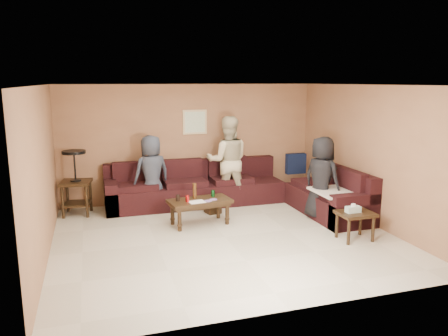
% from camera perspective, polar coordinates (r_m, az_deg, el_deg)
% --- Properties ---
extents(room, '(5.60, 5.50, 2.50)m').
position_cam_1_polar(room, '(6.99, 0.10, 3.90)').
color(room, beige).
rests_on(room, ground).
extents(sectional_sofa, '(4.65, 2.90, 0.97)m').
position_cam_1_polar(sectional_sofa, '(8.91, 2.20, -3.24)').
color(sectional_sofa, black).
rests_on(sectional_sofa, ground).
extents(coffee_table, '(1.17, 0.69, 0.74)m').
position_cam_1_polar(coffee_table, '(7.91, -3.22, -4.64)').
color(coffee_table, black).
rests_on(coffee_table, ground).
extents(end_table_left, '(0.64, 0.64, 1.26)m').
position_cam_1_polar(end_table_left, '(8.88, -18.80, -1.68)').
color(end_table_left, black).
rests_on(end_table_left, ground).
extents(side_table_right, '(0.57, 0.46, 0.61)m').
position_cam_1_polar(side_table_right, '(7.46, 16.75, -6.01)').
color(side_table_right, black).
rests_on(side_table_right, ground).
extents(waste_bin, '(0.32, 0.32, 0.32)m').
position_cam_1_polar(waste_bin, '(8.64, -1.49, -4.83)').
color(waste_bin, black).
rests_on(waste_bin, ground).
extents(wall_art, '(0.52, 0.04, 0.52)m').
position_cam_1_polar(wall_art, '(9.39, -3.83, 6.01)').
color(wall_art, tan).
rests_on(wall_art, ground).
extents(person_left, '(0.85, 0.67, 1.53)m').
position_cam_1_polar(person_left, '(8.76, -9.43, -0.70)').
color(person_left, '#2E3440').
rests_on(person_left, ground).
extents(person_middle, '(1.03, 0.88, 1.86)m').
position_cam_1_polar(person_middle, '(9.10, 0.47, 0.95)').
color(person_middle, '#C3B791').
rests_on(person_middle, ground).
extents(person_right, '(0.77, 0.90, 1.57)m').
position_cam_1_polar(person_right, '(8.32, 12.64, -1.32)').
color(person_right, black).
rests_on(person_right, ground).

